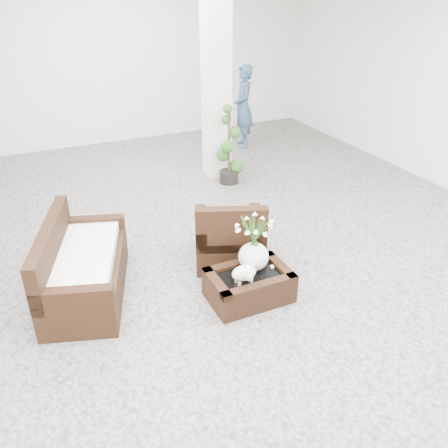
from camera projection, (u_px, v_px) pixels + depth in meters
name	position (u px, v px, depth m)	size (l,w,h in m)	color
ground	(221.00, 264.00, 5.90)	(11.00, 11.00, 0.00)	gray
column	(216.00, 76.00, 7.76)	(0.40, 0.40, 3.50)	white
coffee_table	(249.00, 287.00, 5.20)	(0.90, 0.60, 0.31)	black
sheep_figurine	(244.00, 274.00, 4.95)	(0.28, 0.23, 0.21)	white
planter_narcissus	(254.00, 237.00, 5.06)	(0.44, 0.44, 0.80)	white
tealight	(272.00, 267.00, 5.25)	(0.04, 0.04, 0.03)	white
armchair	(229.00, 229.00, 5.78)	(0.84, 0.80, 0.89)	black
loveseat	(84.00, 260.00, 5.16)	(1.64, 0.79, 0.87)	black
topiary	(229.00, 145.00, 7.91)	(0.36, 0.36, 1.36)	#214F19
shopper	(243.00, 107.00, 9.60)	(0.61, 0.40, 1.68)	#2F4D6A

